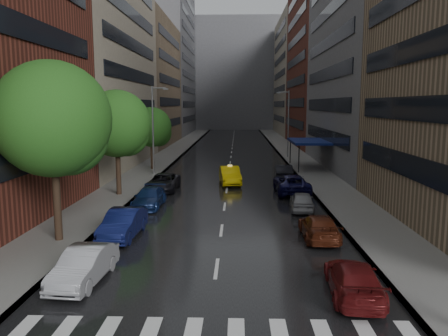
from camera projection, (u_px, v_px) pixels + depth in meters
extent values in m
plane|color=gray|center=(211.00, 310.00, 15.63)|extent=(220.00, 220.00, 0.00)
cube|color=black|center=(231.00, 154.00, 65.08)|extent=(14.00, 140.00, 0.01)
cube|color=gray|center=(171.00, 153.00, 65.35)|extent=(4.00, 140.00, 0.15)
cube|color=gray|center=(292.00, 153.00, 64.79)|extent=(4.00, 140.00, 0.15)
cube|color=silver|center=(16.00, 336.00, 13.84)|extent=(0.55, 2.80, 0.01)
cube|color=gray|center=(97.00, 18.00, 49.24)|extent=(8.00, 28.00, 34.00)
cube|color=#937A5B|center=(149.00, 83.00, 77.80)|extent=(8.00, 28.00, 22.00)
cube|color=slate|center=(173.00, 56.00, 106.31)|extent=(8.00, 32.00, 38.00)
cube|color=slate|center=(363.00, 62.00, 49.04)|extent=(8.00, 28.00, 24.00)
cube|color=maroon|center=(319.00, 42.00, 75.86)|extent=(8.00, 28.00, 36.00)
cube|color=gray|center=(296.00, 77.00, 106.11)|extent=(8.00, 32.00, 28.00)
cube|color=slate|center=(235.00, 75.00, 130.02)|extent=(40.00, 14.00, 32.00)
cylinder|color=#382619|center=(57.00, 194.00, 22.96)|extent=(0.40, 0.40, 5.25)
sphere|color=#1E5116|center=(52.00, 119.00, 22.39)|extent=(6.00, 6.00, 6.00)
cylinder|color=#382619|center=(118.00, 167.00, 34.81)|extent=(0.40, 0.40, 4.65)
sphere|color=#1E5116|center=(117.00, 124.00, 34.30)|extent=(5.31, 5.31, 5.31)
cylinder|color=#382619|center=(152.00, 153.00, 48.66)|extent=(0.40, 0.40, 3.86)
sphere|color=#1E5116|center=(152.00, 127.00, 48.24)|extent=(4.41, 4.41, 4.41)
imported|color=yellow|center=(230.00, 175.00, 40.34)|extent=(2.30, 5.10, 1.63)
imported|color=#A2A2A7|center=(84.00, 265.00, 18.00)|extent=(1.84, 4.47, 1.44)
imported|color=#0F1547|center=(123.00, 224.00, 24.12)|extent=(1.87, 4.78, 1.55)
imported|color=#10204C|center=(149.00, 198.00, 31.25)|extent=(1.99, 4.72, 1.36)
imported|color=black|center=(163.00, 182.00, 37.14)|extent=(2.50, 5.26, 1.45)
imported|color=maroon|center=(354.00, 279.00, 16.72)|extent=(2.27, 4.77, 1.34)
imported|color=#532010|center=(319.00, 227.00, 23.84)|extent=(1.93, 4.61, 1.33)
imported|color=gray|center=(302.00, 201.00, 30.23)|extent=(1.93, 4.08, 1.35)
imported|color=#0E0D3D|center=(291.00, 184.00, 36.10)|extent=(2.74, 5.73, 1.58)
imported|color=black|center=(283.00, 172.00, 42.47)|extent=(1.77, 4.64, 1.51)
cylinder|color=gray|center=(153.00, 130.00, 44.87)|extent=(0.18, 0.18, 9.00)
cube|color=gray|center=(166.00, 89.00, 44.22)|extent=(0.50, 0.22, 0.16)
cylinder|color=gray|center=(288.00, 124.00, 59.22)|extent=(0.18, 0.18, 9.00)
cube|color=gray|center=(279.00, 93.00, 58.66)|extent=(0.50, 0.22, 0.16)
cube|color=navy|center=(309.00, 141.00, 49.51)|extent=(4.00, 8.00, 0.25)
cylinder|color=black|center=(299.00, 158.00, 46.02)|extent=(0.12, 0.12, 3.00)
cylinder|color=black|center=(290.00, 151.00, 53.54)|extent=(0.12, 0.12, 3.00)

